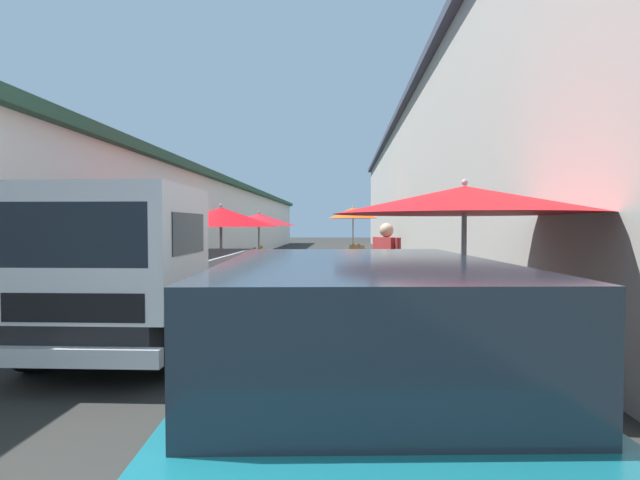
{
  "coord_description": "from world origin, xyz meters",
  "views": [
    {
      "loc": [
        -1.03,
        -1.11,
        1.65
      ],
      "look_at": [
        11.3,
        -0.52,
        1.24
      ],
      "focal_mm": 26.33,
      "sensor_mm": 36.0,
      "label": 1
    }
  ],
  "objects": [
    {
      "name": "fruit_stall_far_right",
      "position": [
        8.44,
        1.34,
        1.51
      ],
      "size": [
        2.34,
        2.34,
        2.08
      ],
      "color": "#9E9EA3",
      "rests_on": "ground"
    },
    {
      "name": "building_left_whitewash",
      "position": [
        15.75,
        7.09,
        1.77
      ],
      "size": [
        49.8,
        7.5,
        3.53
      ],
      "color": "silver",
      "rests_on": "ground"
    },
    {
      "name": "fruit_stall_near_right",
      "position": [
        13.56,
        1.52,
        1.57
      ],
      "size": [
        2.31,
        2.31,
        2.08
      ],
      "color": "#9E9EA3",
      "rests_on": "ground"
    },
    {
      "name": "fruit_stall_mid_lane",
      "position": [
        19.16,
        -1.59,
        1.9
      ],
      "size": [
        2.15,
        2.15,
        2.46
      ],
      "color": "#9E9EA3",
      "rests_on": "ground"
    },
    {
      "name": "hatchback_car",
      "position": [
        1.78,
        -1.2,
        0.74
      ],
      "size": [
        4.01,
        2.13,
        1.45
      ],
      "color": "#0F4C56",
      "rests_on": "ground"
    },
    {
      "name": "delivery_truck",
      "position": [
        4.74,
        1.47,
        1.04
      ],
      "size": [
        4.93,
        1.99,
        2.08
      ],
      "color": "black",
      "rests_on": "ground"
    },
    {
      "name": "fruit_stall_near_left",
      "position": [
        4.21,
        -2.42,
        1.74
      ],
      "size": [
        2.89,
        2.89,
        2.15
      ],
      "color": "#9E9EA3",
      "rests_on": "ground"
    },
    {
      "name": "plastic_stool",
      "position": [
        8.82,
        -1.84,
        0.33
      ],
      "size": [
        0.3,
        0.3,
        0.43
      ],
      "color": "red",
      "rests_on": "ground"
    },
    {
      "name": "ground",
      "position": [
        13.5,
        0.0,
        0.0
      ],
      "size": [
        90.0,
        90.0,
        0.0
      ],
      "primitive_type": "plane",
      "color": "#282826"
    },
    {
      "name": "building_right_concrete",
      "position": [
        15.75,
        -7.09,
        3.26
      ],
      "size": [
        49.8,
        7.5,
        6.5
      ],
      "color": "#A39E93",
      "rests_on": "ground"
    },
    {
      "name": "vendor_by_crates",
      "position": [
        6.55,
        -1.82,
        0.97
      ],
      "size": [
        0.57,
        0.43,
        1.68
      ],
      "color": "#232328",
      "rests_on": "ground"
    }
  ]
}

